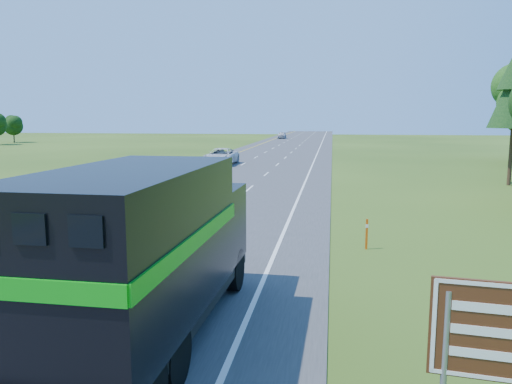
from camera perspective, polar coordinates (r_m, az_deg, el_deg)
road at (r=47.02m, az=-0.56°, el=2.49°), size 15.00×260.00×0.04m
lane_markings at (r=47.02m, az=-0.56°, el=2.52°), size 11.15×260.00×0.01m
horse_truck at (r=11.22m, az=-12.52°, el=-6.41°), size 3.01×9.02×3.97m
white_suv at (r=52.49m, az=-4.02°, el=4.07°), size 2.99×6.24×1.72m
far_car at (r=115.97m, az=2.97°, el=6.51°), size 1.93×4.66×1.58m
exit_sign at (r=7.55m, az=26.90°, el=-15.09°), size 1.91×0.30×3.25m
delineator at (r=19.54m, az=12.54°, el=-4.60°), size 0.10×0.05×1.18m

